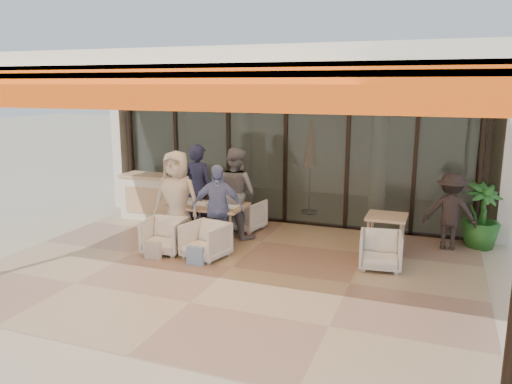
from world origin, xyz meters
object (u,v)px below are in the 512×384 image
at_px(host_counter, 161,197).
at_px(chair_far_right, 245,213).
at_px(diner_grey, 236,193).
at_px(dining_table, 207,207).
at_px(potted_palm, 481,215).
at_px(diner_navy, 198,189).
at_px(standing_woman, 450,212).
at_px(chair_far_left, 210,212).
at_px(chair_near_right, 206,239).
at_px(diner_periwinkle, 217,208).
at_px(side_table, 386,221).
at_px(chair_near_left, 164,234).
at_px(diner_cream, 177,199).
at_px(side_chair, 380,249).

xyz_separation_m(host_counter, chair_far_right, (2.10, -0.10, -0.16)).
bearing_deg(diner_grey, chair_far_right, -71.80).
relative_size(dining_table, potted_palm, 1.19).
bearing_deg(dining_table, diner_navy, 133.02).
relative_size(chair_far_right, standing_woman, 0.50).
xyz_separation_m(chair_far_left, potted_palm, (5.44, 0.48, 0.31)).
distance_m(chair_far_left, chair_far_right, 0.84).
bearing_deg(chair_near_right, diner_periwinkle, 102.83).
distance_m(diner_periwinkle, side_table, 3.09).
height_order(host_counter, diner_navy, diner_navy).
relative_size(side_table, potted_palm, 0.59).
height_order(chair_near_left, chair_near_right, same).
bearing_deg(diner_periwinkle, standing_woman, 1.64).
bearing_deg(chair_near_right, diner_cream, 162.07).
xyz_separation_m(chair_far_right, diner_grey, (0.00, -0.50, 0.55)).
height_order(dining_table, chair_far_right, dining_table).
bearing_deg(diner_periwinkle, host_counter, 125.29).
bearing_deg(diner_navy, diner_grey, -172.55).
distance_m(chair_near_left, side_chair, 3.86).
xyz_separation_m(dining_table, chair_far_right, (0.43, 0.94, -0.32)).
relative_size(dining_table, diner_cream, 0.82).
relative_size(chair_far_right, diner_navy, 0.39).
xyz_separation_m(chair_near_right, potted_palm, (4.60, 2.38, 0.27)).
height_order(chair_near_right, diner_navy, diner_navy).
xyz_separation_m(diner_navy, standing_woman, (4.88, 0.64, -0.20)).
distance_m(diner_periwinkle, standing_woman, 4.33).
xyz_separation_m(side_chair, standing_woman, (1.07, 1.47, 0.39)).
bearing_deg(potted_palm, chair_far_left, -174.92).
distance_m(chair_far_right, diner_periwinkle, 1.47).
distance_m(chair_near_left, diner_grey, 1.73).
height_order(chair_near_left, diner_periwinkle, diner_periwinkle).
bearing_deg(diner_cream, host_counter, 125.93).
distance_m(diner_navy, side_table, 3.83).
height_order(dining_table, chair_near_left, dining_table).
distance_m(dining_table, chair_near_right, 1.10).
xyz_separation_m(chair_near_left, potted_palm, (5.44, 2.38, 0.27)).
xyz_separation_m(chair_far_left, chair_far_right, (0.84, 0.00, 0.04)).
xyz_separation_m(diner_grey, side_chair, (2.97, -0.83, -0.57)).
distance_m(chair_far_left, side_table, 3.87).
bearing_deg(chair_near_left, diner_navy, 83.75).
bearing_deg(chair_near_left, potted_palm, 17.41).
height_order(chair_far_right, diner_navy, diner_navy).
bearing_deg(chair_near_right, chair_far_right, 102.83).
xyz_separation_m(diner_cream, standing_woman, (4.88, 1.54, -0.18)).
relative_size(chair_far_left, side_table, 0.87).
distance_m(chair_near_left, diner_periwinkle, 1.08).
height_order(diner_cream, standing_woman, diner_cream).
bearing_deg(diner_periwinkle, potted_palm, 3.02).
relative_size(chair_far_left, potted_palm, 0.51).
height_order(chair_far_left, standing_woman, standing_woman).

